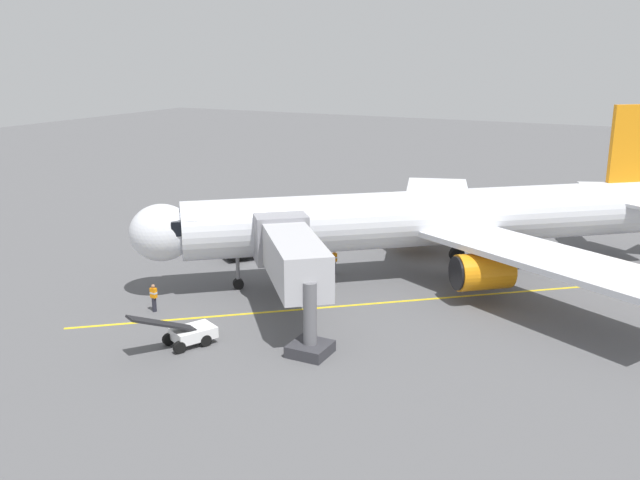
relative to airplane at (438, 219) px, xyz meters
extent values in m
plane|color=#565659|center=(0.07, -2.18, -4.00)|extent=(220.00, 220.00, 0.00)
cube|color=yellow|center=(0.22, 6.18, -4.00)|extent=(30.93, 25.74, 0.01)
cylinder|color=silver|center=(0.22, 0.18, 0.10)|extent=(28.59, 24.64, 3.80)
ellipsoid|color=silver|center=(14.22, 11.81, 0.10)|extent=(5.38, 5.33, 3.61)
cube|color=black|center=(13.14, 10.91, 0.65)|extent=(3.29, 3.51, 0.90)
cube|color=silver|center=(-8.09, 4.36, -0.50)|extent=(17.48, 12.66, 0.36)
cylinder|color=orange|center=(-4.26, 4.00, -2.00)|extent=(4.09, 3.94, 2.30)
cylinder|color=black|center=(-2.91, 5.12, -2.00)|extent=(1.50, 1.74, 2.10)
cube|color=silver|center=(2.80, -8.76, -0.50)|extent=(10.14, 17.82, 0.36)
cylinder|color=orange|center=(3.15, -4.92, -2.00)|extent=(4.09, 3.94, 2.30)
cylinder|color=black|center=(4.50, -3.80, -2.00)|extent=(1.50, 1.74, 2.10)
cube|color=orange|center=(-11.71, -9.72, 3.90)|extent=(3.92, 3.34, 7.20)
cube|color=silver|center=(-9.43, -11.99, 0.70)|extent=(4.60, 6.83, 0.24)
cylinder|color=slate|center=(10.60, 8.80, -2.27)|extent=(0.24, 0.24, 2.77)
cylinder|color=black|center=(10.60, 8.80, -3.65)|extent=(0.83, 0.79, 0.70)
cylinder|color=slate|center=(-3.75, 0.26, -2.07)|extent=(0.24, 0.24, 2.77)
cylinder|color=black|center=(-3.75, 0.26, -3.45)|extent=(1.13, 1.05, 1.10)
cylinder|color=slate|center=(-0.43, -3.74, -2.07)|extent=(0.24, 0.24, 2.77)
cylinder|color=black|center=(-0.43, -3.74, -3.45)|extent=(1.13, 1.05, 1.10)
cube|color=#B7B7BC|center=(4.53, 12.21, -0.10)|extent=(7.75, 8.59, 2.50)
cube|color=gray|center=(7.40, 8.75, -0.10)|extent=(4.25, 4.20, 3.00)
cylinder|color=slate|center=(1.65, 15.67, -2.05)|extent=(0.70, 0.70, 3.90)
cube|color=#333338|center=(1.65, 15.67, -3.70)|extent=(2.00, 2.00, 0.60)
cylinder|color=#23232D|center=(12.82, 14.52, -3.56)|extent=(0.26, 0.26, 0.88)
cube|color=orange|center=(12.82, 14.52, -2.82)|extent=(0.40, 0.27, 0.60)
cube|color=silver|center=(12.82, 14.52, -2.82)|extent=(0.42, 0.28, 0.10)
sphere|color=#9E7051|center=(12.82, 14.52, -2.40)|extent=(0.22, 0.22, 0.22)
cylinder|color=#23232D|center=(6.88, 7.50, -3.56)|extent=(0.26, 0.26, 0.88)
cube|color=orange|center=(6.88, 7.50, -2.82)|extent=(0.44, 0.43, 0.60)
cube|color=silver|center=(6.88, 7.50, -2.82)|extent=(0.47, 0.45, 0.10)
sphere|color=#9E7051|center=(6.88, 7.50, -2.40)|extent=(0.22, 0.22, 0.22)
cylinder|color=#23232D|center=(6.42, 3.01, -3.56)|extent=(0.26, 0.26, 0.88)
cube|color=orange|center=(6.42, 3.01, -2.82)|extent=(0.44, 0.44, 0.60)
cube|color=silver|center=(6.42, 3.01, -2.82)|extent=(0.46, 0.46, 0.10)
sphere|color=beige|center=(6.42, 3.01, -2.40)|extent=(0.22, 0.22, 0.22)
cube|color=white|center=(7.82, 17.30, -3.38)|extent=(2.31, 2.64, 0.60)
cube|color=black|center=(8.52, 18.73, -2.48)|extent=(2.46, 3.77, 1.61)
cylinder|color=black|center=(7.74, 18.61, -3.68)|extent=(0.51, 0.68, 0.64)
cylinder|color=black|center=(8.91, 18.04, -3.68)|extent=(0.51, 0.68, 0.64)
cylinder|color=black|center=(7.08, 17.27, -3.68)|extent=(0.51, 0.68, 0.64)
cylinder|color=black|center=(8.25, 16.69, -3.68)|extent=(0.51, 0.68, 0.64)
cube|color=#2D3899|center=(19.66, 2.56, -3.44)|extent=(2.76, 2.88, 0.24)
cube|color=silver|center=(19.66, 2.56, -2.77)|extent=(2.76, 2.88, 0.08)
cylinder|color=slate|center=(19.98, 3.87, -3.04)|extent=(0.06, 0.06, 0.55)
cylinder|color=slate|center=(20.92, 3.06, -3.04)|extent=(0.06, 0.06, 0.55)
cylinder|color=slate|center=(18.41, 2.05, -3.04)|extent=(0.06, 0.06, 0.55)
cylinder|color=slate|center=(19.35, 1.24, -3.04)|extent=(0.06, 0.06, 0.55)
cylinder|color=black|center=(19.79, 3.70, -3.78)|extent=(0.48, 0.50, 0.44)
cylinder|color=black|center=(20.78, 2.85, -3.78)|extent=(0.48, 0.50, 0.44)
cylinder|color=black|center=(18.55, 2.26, -3.78)|extent=(0.48, 0.50, 0.44)
cylinder|color=black|center=(19.53, 1.41, -3.78)|extent=(0.48, 0.50, 0.44)
cube|color=white|center=(10.82, -18.60, -3.35)|extent=(2.70, 2.68, 0.70)
cube|color=black|center=(10.60, -18.81, -2.75)|extent=(1.41, 1.42, 0.50)
cylinder|color=black|center=(10.94, -17.57, -3.70)|extent=(0.61, 0.60, 0.60)
cylinder|color=black|center=(11.84, -18.51, -3.70)|extent=(0.61, 0.60, 0.60)
cylinder|color=black|center=(9.79, -18.69, -3.70)|extent=(0.61, 0.60, 0.60)
cylinder|color=black|center=(10.69, -19.62, -3.70)|extent=(0.61, 0.60, 0.60)
cube|color=black|center=(14.40, 3.38, -2.98)|extent=(2.53, 2.48, 1.20)
cube|color=black|center=(14.80, 3.95, -2.78)|extent=(1.48, 1.11, 0.70)
cube|color=silver|center=(13.27, 1.79, -2.48)|extent=(3.71, 4.10, 2.20)
cylinder|color=black|center=(14.01, 3.96, -3.58)|extent=(0.69, 0.83, 0.84)
cylinder|color=black|center=(15.07, 3.21, -3.58)|extent=(0.69, 0.83, 0.84)
cylinder|color=black|center=(12.17, 1.34, -3.58)|extent=(0.69, 0.83, 0.84)
cylinder|color=black|center=(13.23, 0.59, -3.58)|extent=(0.69, 0.83, 0.84)
camera|label=1|loc=(-13.65, 44.59, 11.04)|focal=38.74mm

